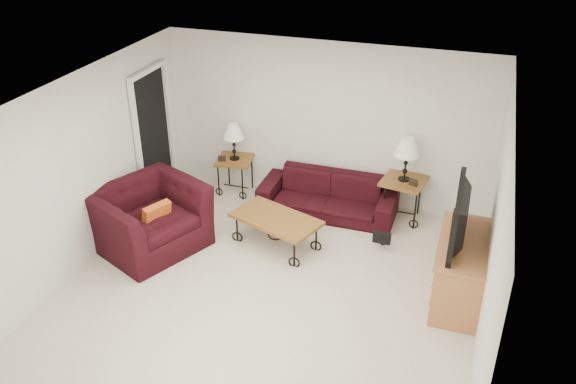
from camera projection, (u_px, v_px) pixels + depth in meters
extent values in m
plane|color=silver|center=(270.00, 287.00, 7.59)|extent=(5.00, 5.00, 0.00)
cube|color=silver|center=(326.00, 123.00, 9.08)|extent=(5.00, 0.02, 2.50)
cube|color=silver|center=(163.00, 343.00, 4.91)|extent=(5.00, 0.02, 2.50)
cube|color=silver|center=(85.00, 170.00, 7.69)|extent=(0.02, 5.00, 2.50)
cube|color=silver|center=(494.00, 237.00, 6.30)|extent=(0.02, 5.00, 2.50)
plane|color=white|center=(267.00, 97.00, 6.40)|extent=(5.00, 5.00, 0.00)
cube|color=black|center=(154.00, 138.00, 9.17)|extent=(0.08, 0.94, 2.04)
imported|color=black|center=(328.00, 195.00, 9.08)|extent=(2.05, 0.80, 0.60)
cube|color=brown|center=(235.00, 175.00, 9.67)|extent=(0.61, 0.61, 0.59)
cube|color=brown|center=(402.00, 199.00, 8.91)|extent=(0.68, 0.68, 0.65)
cube|color=black|center=(222.00, 158.00, 9.43)|extent=(0.12, 0.05, 0.10)
cube|color=black|center=(413.00, 182.00, 8.57)|extent=(0.13, 0.06, 0.11)
cube|color=brown|center=(276.00, 231.00, 8.32)|extent=(1.34, 1.01, 0.45)
imported|color=black|center=(149.00, 218.00, 8.20)|extent=(1.66, 1.74, 0.89)
cube|color=orange|center=(157.00, 217.00, 8.08)|extent=(0.26, 0.41, 0.40)
cube|color=#A76B3E|center=(460.00, 270.00, 7.23)|extent=(0.55, 1.32, 0.79)
imported|color=black|center=(467.00, 217.00, 6.89)|extent=(0.16, 1.19, 0.68)
ellipsoid|color=black|center=(384.00, 230.00, 8.31)|extent=(0.44, 0.38, 0.49)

